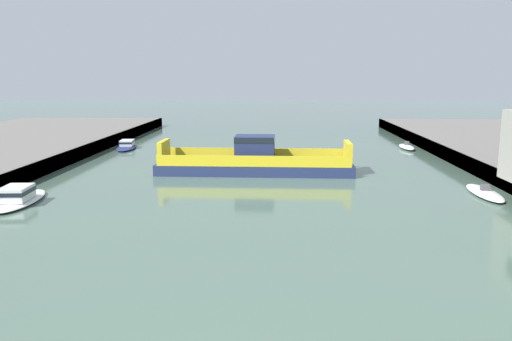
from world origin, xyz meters
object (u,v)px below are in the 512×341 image
(moored_boat_mid_left, at_px, (18,197))
(moored_boat_far_left, at_px, (485,193))
(chain_ferry, at_px, (255,162))
(moored_boat_mid_right, at_px, (127,146))
(moored_boat_far_right, at_px, (407,147))

(moored_boat_mid_left, height_order, moored_boat_far_left, moored_boat_mid_left)
(chain_ferry, bearing_deg, moored_boat_mid_right, 137.20)
(moored_boat_mid_left, xyz_separation_m, moored_boat_far_left, (38.12, 4.68, -0.34))
(moored_boat_mid_left, distance_m, moored_boat_mid_right, 31.60)
(moored_boat_mid_right, bearing_deg, moored_boat_mid_left, -88.99)
(moored_boat_mid_left, xyz_separation_m, moored_boat_mid_right, (-0.56, 31.59, -0.12))
(chain_ferry, xyz_separation_m, moored_boat_far_right, (20.14, 18.56, -0.85))
(moored_boat_far_right, bearing_deg, moored_boat_mid_left, -139.34)
(chain_ferry, xyz_separation_m, moored_boat_far_left, (20.01, -9.62, -0.94))
(chain_ferry, bearing_deg, moored_boat_far_right, 42.67)
(moored_boat_mid_left, relative_size, moored_boat_far_left, 1.15)
(moored_boat_mid_left, relative_size, moored_boat_far_right, 1.55)
(moored_boat_mid_right, bearing_deg, moored_boat_far_left, -34.83)
(chain_ferry, bearing_deg, moored_boat_far_left, -25.68)
(moored_boat_far_right, bearing_deg, moored_boat_far_left, -90.27)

